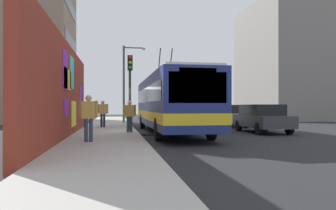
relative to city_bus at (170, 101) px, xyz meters
name	(u,v)px	position (x,y,z in m)	size (l,w,h in m)	color
ground_plane	(136,133)	(0.51, 1.80, -1.75)	(80.00, 80.00, 0.00)	#232326
sidewalk_slab	(107,132)	(0.51, 3.40, -1.67)	(48.00, 3.20, 0.15)	#ADA8A0
graffiti_wall	(64,92)	(-3.08, 5.15, 0.37)	(14.79, 0.32, 4.24)	maroon
building_far_left	(28,43)	(14.31, 11.00, 5.60)	(8.98, 7.82, 14.69)	gray
building_far_right	(279,62)	(16.22, -15.20, 4.72)	(11.42, 6.32, 12.93)	gray
city_bus	(170,101)	(0.00, 0.00, 0.00)	(12.37, 2.61, 4.91)	navy
parked_car_dark_gray	(262,118)	(-0.47, -5.20, -0.91)	(4.20, 1.92, 1.58)	#38383D
parked_car_silver	(228,115)	(5.00, -5.20, -0.91)	(4.29, 1.75, 1.58)	#B7B7BC
parked_car_champagne	(207,113)	(10.58, -5.20, -0.91)	(4.43, 1.76, 1.58)	#C6B793
pedestrian_at_curb	(130,114)	(-0.88, 2.25, -0.65)	(0.22, 0.66, 1.62)	#2D3F59
pedestrian_midblock	(103,111)	(3.50, 3.74, -0.60)	(0.23, 0.68, 1.69)	#1E1E2D
pedestrian_near_wall	(89,114)	(-5.19, 3.97, -0.55)	(0.24, 0.70, 1.76)	#2D3F59
traffic_light	(130,80)	(0.72, 2.15, 1.24)	(0.49, 0.28, 4.22)	#2D382D
street_lamp	(126,78)	(9.43, 2.03, 2.08)	(0.44, 1.89, 6.34)	#4C4C51
curbside_puddle	(150,135)	(-0.96, 1.20, -1.74)	(1.05, 1.05, 0.00)	black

